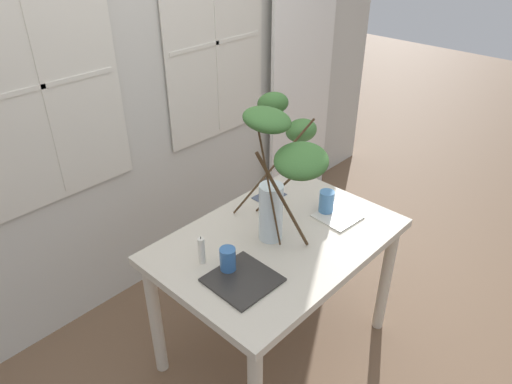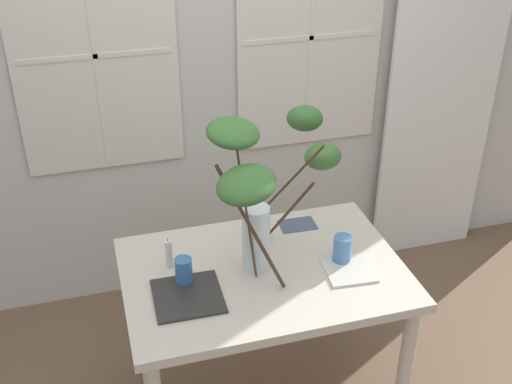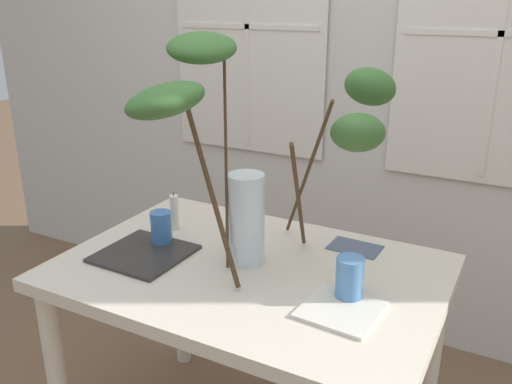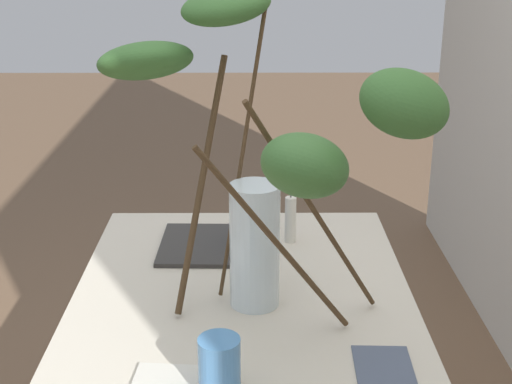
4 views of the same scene
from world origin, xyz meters
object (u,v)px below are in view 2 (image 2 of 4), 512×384
at_px(plate_square_left, 188,296).
at_px(plate_square_right, 349,270).
at_px(pillar_candle, 169,254).
at_px(dining_table, 263,289).
at_px(vase_with_branches, 270,178).
at_px(drinking_glass_blue_right, 342,249).
at_px(drinking_glass_blue_left, 184,271).

relative_size(plate_square_left, plate_square_right, 1.36).
bearing_deg(pillar_candle, dining_table, -18.83).
distance_m(vase_with_branches, pillar_candle, 0.56).
xyz_separation_m(vase_with_branches, plate_square_left, (-0.38, -0.11, -0.43)).
bearing_deg(plate_square_left, pillar_candle, 99.08).
height_order(drinking_glass_blue_right, pillar_candle, pillar_candle).
bearing_deg(pillar_candle, drinking_glass_blue_right, -13.06).
bearing_deg(dining_table, pillar_candle, 161.17).
height_order(vase_with_branches, drinking_glass_blue_right, vase_with_branches).
distance_m(drinking_glass_blue_left, pillar_candle, 0.13).
bearing_deg(plate_square_left, dining_table, 15.14).
bearing_deg(dining_table, drinking_glass_blue_right, -6.30).
bearing_deg(drinking_glass_blue_left, plate_square_right, -9.44).
height_order(vase_with_branches, plate_square_left, vase_with_branches).
height_order(dining_table, drinking_glass_blue_right, drinking_glass_blue_right).
distance_m(drinking_glass_blue_right, plate_square_right, 0.09).
bearing_deg(vase_with_branches, dining_table, -147.01).
relative_size(plate_square_left, pillar_candle, 1.90).
bearing_deg(dining_table, plate_square_right, -17.83).
height_order(drinking_glass_blue_left, plate_square_right, drinking_glass_blue_left).
bearing_deg(vase_with_branches, plate_square_right, -22.21).
bearing_deg(drinking_glass_blue_left, dining_table, -0.54).
distance_m(vase_with_branches, drinking_glass_blue_right, 0.49).
bearing_deg(drinking_glass_blue_right, plate_square_left, -175.36).
bearing_deg(plate_square_right, vase_with_branches, 157.79).
relative_size(vase_with_branches, pillar_candle, 5.35).
xyz_separation_m(dining_table, plate_square_left, (-0.35, -0.09, 0.11)).
distance_m(drinking_glass_blue_right, pillar_candle, 0.75).
relative_size(drinking_glass_blue_left, plate_square_left, 0.44).
height_order(plate_square_left, plate_square_right, plate_square_left).
xyz_separation_m(vase_with_branches, drinking_glass_blue_right, (0.31, -0.06, -0.37)).
bearing_deg(plate_square_right, dining_table, 162.17).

